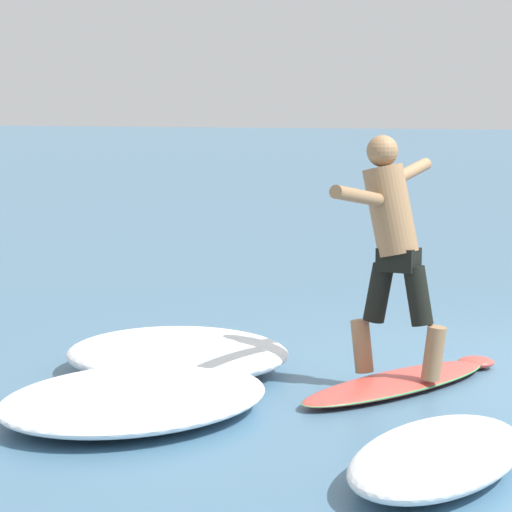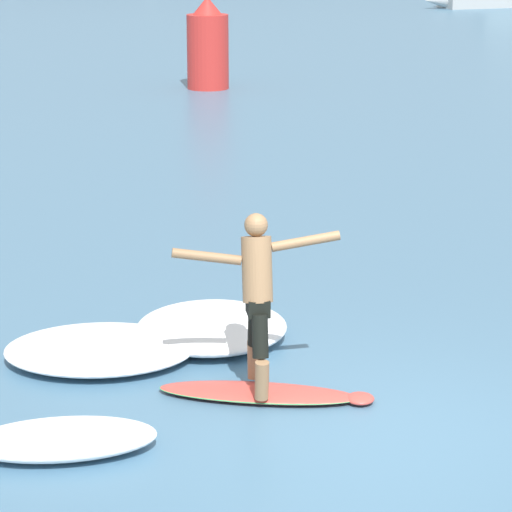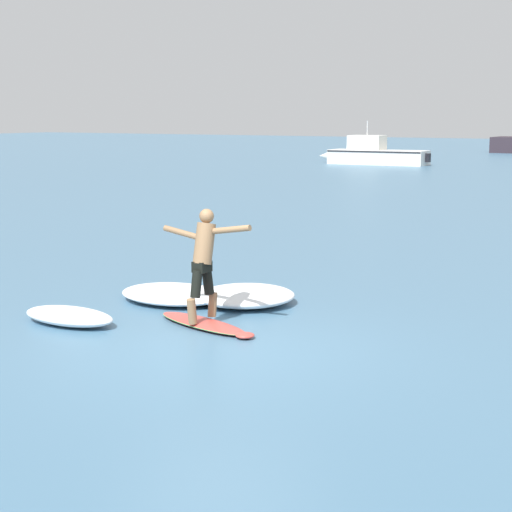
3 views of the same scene
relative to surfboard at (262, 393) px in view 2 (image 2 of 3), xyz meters
The scene contains 7 objects.
ground_plane 1.26m from the surfboard, 47.15° to the right, with size 200.00×200.00×0.00m, color teal.
surfboard is the anchor object (origin of this frame).
surfer 1.02m from the surfboard, 117.46° to the left, with size 1.56×0.71×1.66m.
channel_marker_buoy 19.86m from the surfboard, 84.43° to the left, with size 1.04×1.04×2.27m.
wave_foam_at_tail 2.06m from the surfboard, 154.22° to the right, with size 1.61×0.80×0.24m.
wave_foam_at_nose 1.66m from the surfboard, 99.21° to the left, with size 2.04×2.09×0.29m.
wave_foam_beside 1.92m from the surfboard, 139.78° to the left, with size 2.11×1.73×0.23m.
Camera 2 is at (-2.59, -9.49, 4.47)m, focal length 85.00 mm.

